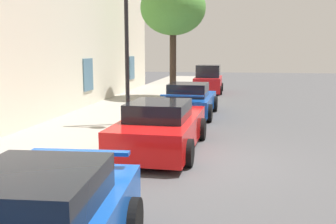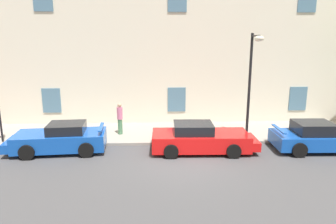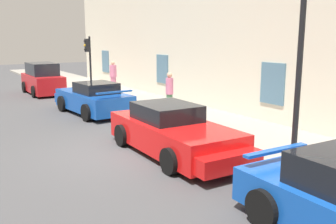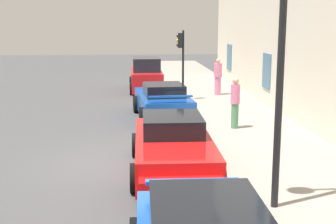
# 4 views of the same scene
# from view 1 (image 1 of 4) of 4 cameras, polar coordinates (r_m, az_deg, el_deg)

# --- Properties ---
(ground_plane) EXTENTS (80.00, 80.00, 0.00)m
(ground_plane) POSITION_cam_1_polar(r_m,az_deg,el_deg) (9.67, 5.42, -7.09)
(ground_plane) COLOR #444447
(sidewalk) EXTENTS (60.00, 3.96, 0.14)m
(sidewalk) POSITION_cam_1_polar(r_m,az_deg,el_deg) (10.77, -17.11, -5.38)
(sidewalk) COLOR gray
(sidewalk) RESTS_ON ground
(sportscar_yellow_flank) EXTENTS (4.98, 2.19, 1.38)m
(sportscar_yellow_flank) POSITION_cam_1_polar(r_m,az_deg,el_deg) (10.61, -0.74, -2.24)
(sportscar_yellow_flank) COLOR red
(sportscar_yellow_flank) RESTS_ON ground
(sportscar_white_middle) EXTENTS (4.74, 2.21, 1.38)m
(sportscar_white_middle) POSITION_cam_1_polar(r_m,az_deg,el_deg) (16.16, 3.30, 1.69)
(sportscar_white_middle) COLOR #144CB2
(sportscar_white_middle) RESTS_ON ground
(hatchback_parked) EXTENTS (3.74, 1.89, 1.81)m
(hatchback_parked) POSITION_cam_1_polar(r_m,az_deg,el_deg) (25.08, 6.05, 4.74)
(hatchback_parked) COLOR red
(hatchback_parked) RESTS_ON ground
(tree_near_kerb) EXTENTS (3.52, 3.52, 6.30)m
(tree_near_kerb) POSITION_cam_1_polar(r_m,az_deg,el_deg) (21.22, 0.76, 15.20)
(tree_near_kerb) COLOR #38281E
(tree_near_kerb) RESTS_ON sidewalk
(street_lamp) EXTENTS (0.44, 1.42, 5.40)m
(street_lamp) POSITION_cam_1_polar(r_m,az_deg,el_deg) (13.28, -4.39, 14.27)
(street_lamp) COLOR black
(street_lamp) RESTS_ON sidewalk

